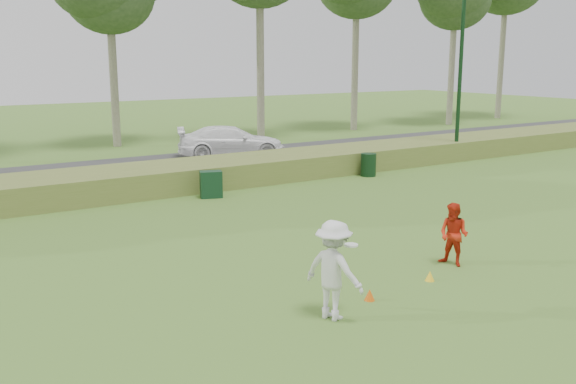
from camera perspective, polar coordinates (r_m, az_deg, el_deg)
ground at (r=14.38m, az=8.73°, el=-7.87°), size 120.00×120.00×0.00m
reed_strip at (r=24.26m, az=-10.28°, el=1.33°), size 80.00×3.00×0.90m
park_road at (r=28.95m, az=-14.06°, el=2.03°), size 80.00×6.00×0.06m
lamp_post at (r=31.24m, az=15.21°, el=12.93°), size 0.70×0.70×8.18m
player_white at (r=12.04m, az=4.08°, el=-6.94°), size 1.07×1.39×1.90m
player_red at (r=15.56m, az=14.52°, el=-3.68°), size 0.74×0.85×1.50m
cone_orange at (r=13.24m, az=7.26°, el=-9.05°), size 0.21×0.21×0.24m
cone_yellow at (r=14.56m, az=12.49°, el=-7.29°), size 0.21×0.21×0.23m
utility_cabinet at (r=22.54m, az=-6.85°, el=0.68°), size 0.86×0.69×0.94m
trash_bin at (r=26.64m, az=7.16°, el=2.42°), size 0.75×0.75×0.94m
car_right at (r=31.27m, az=-5.07°, el=4.49°), size 5.54×3.87×1.49m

